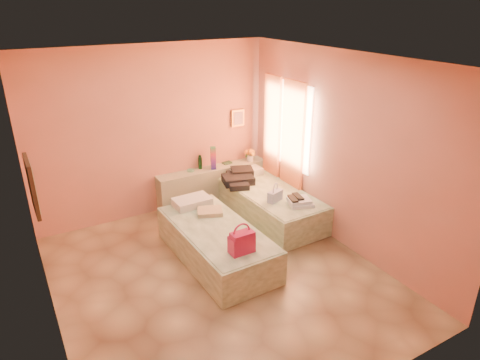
% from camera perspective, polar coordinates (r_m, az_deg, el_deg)
% --- Properties ---
extents(ground, '(4.50, 4.50, 0.00)m').
position_cam_1_polar(ground, '(5.84, -2.80, -12.74)').
color(ground, tan).
rests_on(ground, ground).
extents(room_walls, '(4.02, 4.51, 2.81)m').
position_cam_1_polar(room_walls, '(5.58, -3.95, 6.06)').
color(room_walls, tan).
rests_on(room_walls, ground).
extents(headboard_ledge, '(2.05, 0.30, 0.65)m').
position_cam_1_polar(headboard_ledge, '(7.70, -3.57, -0.62)').
color(headboard_ledge, '#9BA386').
rests_on(headboard_ledge, ground).
extents(bed_left, '(0.95, 2.02, 0.50)m').
position_cam_1_polar(bed_left, '(6.06, -3.16, -8.43)').
color(bed_left, beige).
rests_on(bed_left, ground).
extents(bed_right, '(0.95, 2.02, 0.50)m').
position_cam_1_polar(bed_right, '(7.14, 4.01, -3.26)').
color(bed_right, beige).
rests_on(bed_right, ground).
extents(water_bottle, '(0.09, 0.09, 0.24)m').
position_cam_1_polar(water_bottle, '(7.51, -5.34, 2.37)').
color(water_bottle, '#163E1D').
rests_on(water_bottle, headboard_ledge).
extents(rainbow_box, '(0.11, 0.11, 0.40)m').
position_cam_1_polar(rainbow_box, '(7.46, -3.59, 2.94)').
color(rainbow_box, '#B41646').
rests_on(rainbow_box, headboard_ledge).
extents(small_dish, '(0.13, 0.13, 0.03)m').
position_cam_1_polar(small_dish, '(7.45, -6.60, 1.27)').
color(small_dish, '#539876').
rests_on(small_dish, headboard_ledge).
extents(green_book, '(0.17, 0.13, 0.03)m').
position_cam_1_polar(green_book, '(7.75, -1.74, 2.30)').
color(green_book, '#294C33').
rests_on(green_book, headboard_ledge).
extents(flower_vase, '(0.28, 0.28, 0.27)m').
position_cam_1_polar(flower_vase, '(7.84, 1.37, 3.50)').
color(flower_vase, white).
rests_on(flower_vase, headboard_ledge).
extents(magenta_handbag, '(0.31, 0.18, 0.29)m').
position_cam_1_polar(magenta_handbag, '(5.32, 0.21, -8.27)').
color(magenta_handbag, '#B41646').
rests_on(magenta_handbag, bed_left).
extents(khaki_garment, '(0.44, 0.40, 0.06)m').
position_cam_1_polar(khaki_garment, '(6.30, -4.04, -4.20)').
color(khaki_garment, tan).
rests_on(khaki_garment, bed_left).
extents(clothes_pile, '(0.70, 0.70, 0.17)m').
position_cam_1_polar(clothes_pile, '(7.30, 0.06, 0.28)').
color(clothes_pile, black).
rests_on(clothes_pile, bed_right).
extents(blue_handbag, '(0.29, 0.20, 0.17)m').
position_cam_1_polar(blue_handbag, '(6.66, 4.70, -2.14)').
color(blue_handbag, '#3D4F92').
rests_on(blue_handbag, bed_right).
extents(towel_stack, '(0.43, 0.40, 0.10)m').
position_cam_1_polar(towel_stack, '(6.60, 8.11, -2.89)').
color(towel_stack, silver).
rests_on(towel_stack, bed_right).
extents(sandal_pair, '(0.25, 0.29, 0.03)m').
position_cam_1_polar(sandal_pair, '(6.57, 7.46, -2.35)').
color(sandal_pair, black).
rests_on(sandal_pair, towel_stack).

